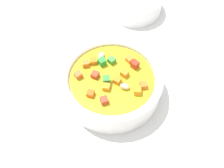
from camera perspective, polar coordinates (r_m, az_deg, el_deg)
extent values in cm
cube|color=silver|center=(59.63, 0.00, -1.99)|extent=(140.00, 140.00, 2.00)
cylinder|color=white|center=(56.96, 0.00, -0.25)|extent=(19.83, 19.83, 4.41)
torus|color=white|center=(54.76, 0.00, 1.33)|extent=(20.23, 20.23, 1.59)
cylinder|color=gold|center=(54.99, 0.00, 1.16)|extent=(16.64, 16.64, 0.40)
cube|color=orange|center=(56.54, -5.41, 4.18)|extent=(1.83, 1.83, 1.10)
cube|color=red|center=(54.65, -3.47, 1.87)|extent=(1.67, 1.67, 1.12)
cube|color=orange|center=(52.53, 5.18, -1.37)|extent=(1.87, 1.87, 1.31)
ellipsoid|color=beige|center=(53.00, 2.60, -0.51)|extent=(2.19, 1.91, 1.13)
cube|color=orange|center=(52.97, -1.17, -0.59)|extent=(1.83, 1.83, 1.02)
cube|color=orange|center=(53.54, 6.43, -0.24)|extent=(1.85, 1.85, 0.99)
cube|color=orange|center=(57.21, 3.61, 5.05)|extent=(1.42, 1.42, 0.93)
cube|color=orange|center=(57.07, -3.50, 4.93)|extent=(1.84, 1.84, 0.97)
cube|color=#C03C27|center=(51.32, -1.61, -3.35)|extent=(1.77, 1.77, 1.11)
cube|color=#D8622B|center=(54.95, -6.89, 1.85)|extent=(1.49, 1.49, 1.10)
ellipsoid|color=beige|center=(57.79, -2.20, 5.84)|extent=(1.85, 2.18, 0.94)
cube|color=orange|center=(54.01, 1.39, 1.02)|extent=(1.60, 1.60, 1.05)
cube|color=green|center=(56.76, -0.05, 4.82)|extent=(1.37, 1.37, 1.14)
cube|color=red|center=(56.03, 4.69, 3.97)|extent=(1.35, 1.35, 1.53)
cube|color=#328A35|center=(53.81, -1.46, 1.08)|extent=(1.87, 1.87, 1.45)
cube|color=orange|center=(54.77, 2.58, 2.15)|extent=(1.41, 1.41, 1.15)
cube|color=#EB5A1A|center=(52.49, -4.66, -1.71)|extent=(1.79, 1.79, 0.96)
cube|color=green|center=(56.40, -2.03, 4.53)|extent=(1.58, 1.58, 1.39)
cylinder|color=silver|center=(52.70, -10.44, -14.46)|extent=(10.29, 10.39, 0.88)
ellipsoid|color=silver|center=(52.15, 5.49, -14.64)|extent=(3.81, 3.82, 0.79)
cylinder|color=white|center=(74.82, 4.65, 15.79)|extent=(13.52, 13.52, 3.49)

